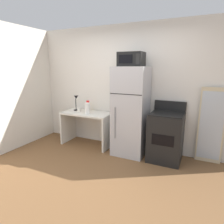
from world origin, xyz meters
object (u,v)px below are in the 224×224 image
spray_bottle (88,107)px  microwave (131,59)px  desk (87,122)px  paper_towel_roll (87,108)px  refrigerator (131,112)px  coffee_mug (79,110)px  desk_lamp (76,100)px  leaning_mirror (211,126)px  oven_range (166,136)px

spray_bottle → microwave: microwave is taller
spray_bottle → microwave: size_ratio=0.54×
desk → spray_bottle: bearing=108.0°
desk → paper_towel_roll: paper_towel_roll is taller
refrigerator → microwave: bearing=-89.7°
spray_bottle → microwave: 1.51m
coffee_mug → paper_towel_roll: size_ratio=0.40×
paper_towel_roll → desk_lamp: bearing=158.4°
microwave → leaning_mirror: size_ratio=0.33×
desk → refrigerator: 1.10m
desk_lamp → oven_range: size_ratio=0.32×
paper_towel_roll → microwave: 1.40m
desk → coffee_mug: (-0.19, -0.02, 0.28)m
leaning_mirror → desk: bearing=-174.6°
desk_lamp → spray_bottle: bearing=13.3°
oven_range → leaning_mirror: 0.82m
desk_lamp → coffee_mug: bearing=-33.6°
microwave → oven_range: microwave is taller
desk_lamp → oven_range: (2.08, -0.08, -0.52)m
desk_lamp → coffee_mug: 0.25m
microwave → refrigerator: bearing=90.3°
desk_lamp → spray_bottle: desk_lamp is taller
refrigerator → oven_range: refrigerator is taller
refrigerator → leaning_mirror: size_ratio=1.25×
paper_towel_roll → refrigerator: (0.97, 0.07, 0.01)m
spray_bottle → paper_towel_roll: (0.12, -0.22, 0.02)m
coffee_mug → leaning_mirror: bearing=5.5°
paper_towel_roll → refrigerator: size_ratio=0.14×
desk_lamp → microwave: microwave is taller
oven_range → microwave: bearing=-178.0°
leaning_mirror → desk_lamp: bearing=-176.5°
desk → spray_bottle: (-0.04, 0.13, 0.33)m
coffee_mug → oven_range: size_ratio=0.09×
desk → microwave: 1.72m
desk → leaning_mirror: 2.52m
coffee_mug → microwave: 1.65m
microwave → desk_lamp: bearing=175.6°
spray_bottle → refrigerator: size_ratio=0.14×
coffee_mug → spray_bottle: bearing=44.7°
desk_lamp → leaning_mirror: 2.84m
coffee_mug → refrigerator: 1.24m
paper_towel_roll → leaning_mirror: 2.45m
desk_lamp → coffee_mug: size_ratio=3.72×
oven_range → desk: bearing=179.4°
paper_towel_roll → refrigerator: bearing=4.4°
spray_bottle → refrigerator: refrigerator is taller
desk_lamp → oven_range: bearing=-2.2°
desk → desk_lamp: (-0.32, 0.06, 0.47)m
desk → oven_range: (1.75, -0.02, -0.05)m
desk → spray_bottle: 0.36m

